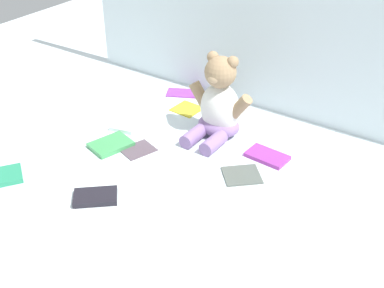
{
  "coord_description": "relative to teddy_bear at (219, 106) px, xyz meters",
  "views": [
    {
      "loc": [
        0.66,
        -1.1,
        0.87
      ],
      "look_at": [
        -0.02,
        -0.1,
        0.1
      ],
      "focal_mm": 46.62,
      "sensor_mm": 36.0,
      "label": 1
    }
  ],
  "objects": [
    {
      "name": "book_case_2",
      "position": [
        -0.26,
        0.18,
        -0.1
      ],
      "size": [
        0.15,
        0.12,
        0.01
      ],
      "primitive_type": "cube",
      "rotation": [
        0.0,
        0.0,
        5.17
      ],
      "color": "purple",
      "rests_on": "ground_plane"
    },
    {
      "name": "ground_plane",
      "position": [
        0.07,
        -0.13,
        -0.1
      ],
      "size": [
        3.2,
        3.2,
        0.0
      ],
      "primitive_type": "plane",
      "color": "silver"
    },
    {
      "name": "book_case_5",
      "position": [
        0.2,
        -0.04,
        -0.1
      ],
      "size": [
        0.13,
        0.09,
        0.01
      ],
      "primitive_type": "cube",
      "rotation": [
        0.0,
        0.0,
        4.64
      ],
      "color": "purple",
      "rests_on": "ground_plane"
    },
    {
      "name": "book_case_7",
      "position": [
        -0.18,
        0.08,
        -0.1
      ],
      "size": [
        0.1,
        0.1,
        0.01
      ],
      "primitive_type": "cube",
      "rotation": [
        0.0,
        0.0,
        6.22
      ],
      "color": "yellow",
      "rests_on": "ground_plane"
    },
    {
      "name": "book_case_0",
      "position": [
        -0.24,
        -0.26,
        -0.1
      ],
      "size": [
        0.13,
        0.15,
        0.01
      ],
      "primitive_type": "cube",
      "rotation": [
        0.0,
        0.0,
        2.86
      ],
      "color": "#429C56",
      "rests_on": "ground_plane"
    },
    {
      "name": "backdrop_drape",
      "position": [
        0.07,
        0.26,
        0.28
      ],
      "size": [
        1.59,
        0.03,
        0.77
      ],
      "primitive_type": "cube",
      "color": "silver",
      "rests_on": "ground_plane"
    },
    {
      "name": "book_case_3",
      "position": [
        -0.16,
        -0.23,
        -0.1
      ],
      "size": [
        0.11,
        0.12,
        0.01
      ],
      "primitive_type": "cube",
      "rotation": [
        0.0,
        0.0,
        2.82
      ],
      "color": "#564651",
      "rests_on": "ground_plane"
    },
    {
      "name": "book_case_8",
      "position": [
        0.18,
        -0.16,
        -0.1
      ],
      "size": [
        0.14,
        0.14,
        0.01
      ],
      "primitive_type": "cube",
      "rotation": [
        0.0,
        0.0,
        5.45
      ],
      "color": "#525A54",
      "rests_on": "ground_plane"
    },
    {
      "name": "book_case_1",
      "position": [
        -0.1,
        0.14,
        -0.1
      ],
      "size": [
        0.13,
        0.14,
        0.01
      ],
      "primitive_type": "cube",
      "rotation": [
        0.0,
        0.0,
        0.68
      ],
      "color": "brown",
      "rests_on": "ground_plane"
    },
    {
      "name": "teddy_bear",
      "position": [
        0.0,
        0.0,
        0.0
      ],
      "size": [
        0.23,
        0.2,
        0.28
      ],
      "rotation": [
        0.0,
        0.0,
        -0.0
      ],
      "color": "white",
      "rests_on": "ground_plane"
    },
    {
      "name": "book_case_9",
      "position": [
        -0.29,
        -0.12,
        -0.1
      ],
      "size": [
        0.11,
        0.15,
        0.01
      ],
      "primitive_type": "cube",
      "rotation": [
        0.0,
        0.0,
        3.36
      ],
      "color": "white",
      "rests_on": "ground_plane"
    },
    {
      "name": "book_case_4",
      "position": [
        -0.1,
        -0.49,
        -0.1
      ],
      "size": [
        0.14,
        0.13,
        0.02
      ],
      "primitive_type": "cube",
      "rotation": [
        0.0,
        0.0,
        2.28
      ],
      "color": "black",
      "rests_on": "ground_plane"
    },
    {
      "name": "book_case_6",
      "position": [
        -0.38,
        -0.55,
        -0.1
      ],
      "size": [
        0.12,
        0.11,
        0.01
      ],
      "primitive_type": "cube",
      "rotation": [
        0.0,
        0.0,
        4.1
      ],
      "color": "#288B62",
      "rests_on": "ground_plane"
    }
  ]
}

